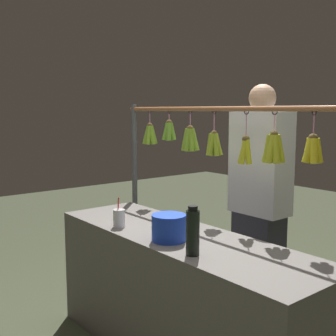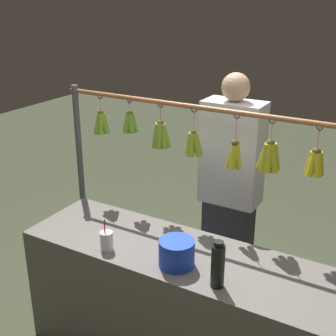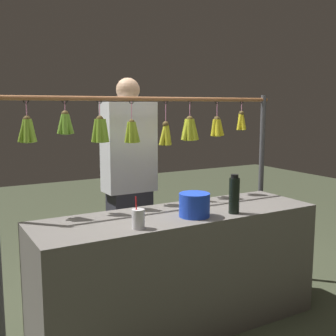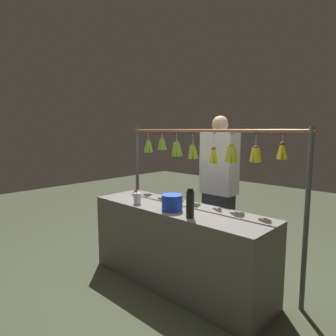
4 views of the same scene
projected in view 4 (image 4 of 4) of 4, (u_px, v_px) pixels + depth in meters
name	position (u px, v px, depth m)	size (l,w,h in m)	color
ground_plane	(177.00, 283.00, 3.11)	(12.00, 12.00, 0.00)	#3E442F
market_counter	(178.00, 246.00, 3.06)	(1.97, 0.59, 0.81)	#66605B
display_rack	(202.00, 165.00, 3.27)	(2.26, 0.15, 1.61)	#4C4C51
water_bottle	(190.00, 204.00, 2.64)	(0.07, 0.07, 0.26)	black
blue_bucket	(172.00, 203.00, 2.88)	(0.20, 0.20, 0.15)	blue
drink_cup	(137.00, 198.00, 3.13)	(0.08, 0.08, 0.19)	silver
vendor_person	(219.00, 191.00, 3.56)	(0.41, 0.22, 1.74)	#2D2D38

